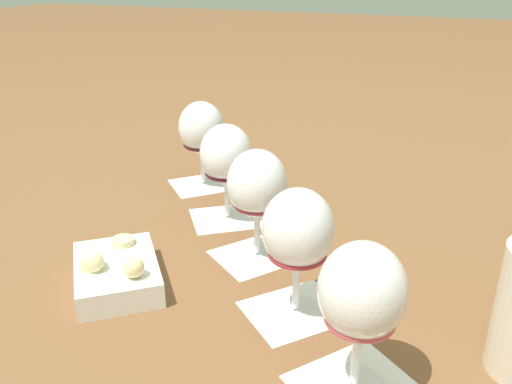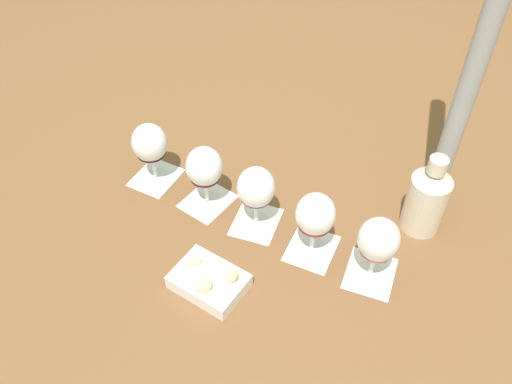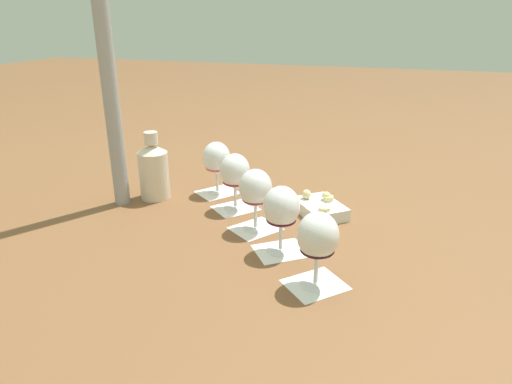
# 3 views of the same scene
# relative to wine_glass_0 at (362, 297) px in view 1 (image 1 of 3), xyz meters

# --- Properties ---
(ground_plane) EXTENTS (8.00, 8.00, 0.00)m
(ground_plane) POSITION_rel_wine_glass_0_xyz_m (0.20, -0.21, -0.11)
(ground_plane) COLOR brown
(tasting_card_1) EXTENTS (0.16, 0.16, 0.00)m
(tasting_card_1) POSITION_rel_wine_glass_0_xyz_m (0.10, -0.10, -0.11)
(tasting_card_1) COLOR white
(tasting_card_1) RESTS_ON ground_plane
(tasting_card_2) EXTENTS (0.15, 0.16, 0.00)m
(tasting_card_2) POSITION_rel_wine_glass_0_xyz_m (0.20, -0.21, -0.11)
(tasting_card_2) COLOR white
(tasting_card_2) RESTS_ON ground_plane
(tasting_card_3) EXTENTS (0.16, 0.15, 0.00)m
(tasting_card_3) POSITION_rel_wine_glass_0_xyz_m (0.29, -0.31, -0.11)
(tasting_card_3) COLOR white
(tasting_card_3) RESTS_ON ground_plane
(tasting_card_4) EXTENTS (0.16, 0.16, 0.00)m
(tasting_card_4) POSITION_rel_wine_glass_0_xyz_m (0.40, -0.43, -0.11)
(tasting_card_4) COLOR white
(tasting_card_4) RESTS_ON ground_plane
(wine_glass_0) EXTENTS (0.09, 0.09, 0.17)m
(wine_glass_0) POSITION_rel_wine_glass_0_xyz_m (0.00, 0.00, 0.00)
(wine_glass_0) COLOR white
(wine_glass_0) RESTS_ON tasting_card_0
(wine_glass_1) EXTENTS (0.09, 0.09, 0.17)m
(wine_glass_1) POSITION_rel_wine_glass_0_xyz_m (0.10, -0.10, 0.00)
(wine_glass_1) COLOR white
(wine_glass_1) RESTS_ON tasting_card_1
(wine_glass_2) EXTENTS (0.09, 0.09, 0.17)m
(wine_glass_2) POSITION_rel_wine_glass_0_xyz_m (0.20, -0.21, -0.00)
(wine_glass_2) COLOR white
(wine_glass_2) RESTS_ON tasting_card_2
(wine_glass_3) EXTENTS (0.09, 0.09, 0.17)m
(wine_glass_3) POSITION_rel_wine_glass_0_xyz_m (0.29, -0.31, 0.00)
(wine_glass_3) COLOR white
(wine_glass_3) RESTS_ON tasting_card_3
(wine_glass_4) EXTENTS (0.09, 0.09, 0.17)m
(wine_glass_4) POSITION_rel_wine_glass_0_xyz_m (0.40, -0.43, 0.00)
(wine_glass_4) COLOR white
(wine_glass_4) RESTS_ON tasting_card_4
(snack_dish) EXTENTS (0.18, 0.19, 0.06)m
(snack_dish) POSITION_rel_wine_glass_0_xyz_m (0.34, -0.07, -0.09)
(snack_dish) COLOR white
(snack_dish) RESTS_ON ground_plane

